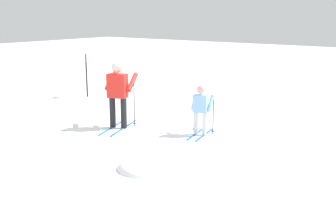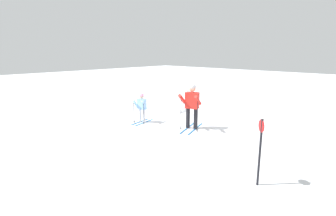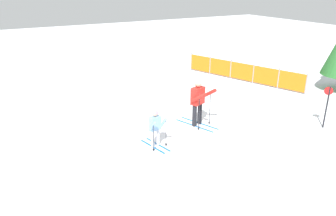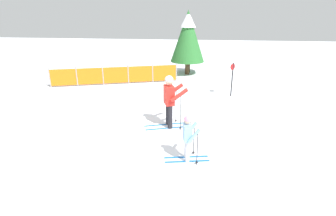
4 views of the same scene
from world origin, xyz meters
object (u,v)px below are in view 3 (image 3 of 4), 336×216
at_px(skier_adult, 198,97).
at_px(safety_fence, 242,71).
at_px(skier_child, 155,125).
at_px(trail_marker, 327,103).

xyz_separation_m(skier_adult, safety_fence, (-3.48, 5.07, -0.54)).
bearing_deg(skier_adult, skier_child, -90.18).
relative_size(skier_adult, safety_fence, 0.28).
distance_m(skier_child, trail_marker, 5.98).
relative_size(skier_child, trail_marker, 0.81).
height_order(skier_adult, skier_child, skier_adult).
bearing_deg(safety_fence, trail_marker, -13.14).
xyz_separation_m(safety_fence, trail_marker, (5.82, -1.36, 0.43)).
bearing_deg(trail_marker, safety_fence, 166.86).
bearing_deg(skier_child, skier_adult, 97.26).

